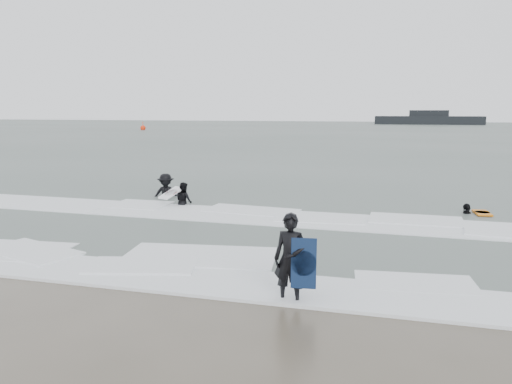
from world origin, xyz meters
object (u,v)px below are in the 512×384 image
(surfer_wading, at_px, (184,206))
(surfer_breaker, at_px, (166,198))
(surfer_right_near, at_px, (467,215))
(buoy, at_px, (143,128))
(vessel_horizon, at_px, (428,119))
(surfer_centre, at_px, (290,303))

(surfer_wading, bearing_deg, surfer_breaker, -7.64)
(surfer_right_near, distance_m, buoy, 83.44)
(surfer_wading, relative_size, vessel_horizon, 0.05)
(surfer_centre, distance_m, vessel_horizon, 131.91)
(surfer_centre, bearing_deg, vessel_horizon, 92.05)
(surfer_centre, xyz_separation_m, surfer_wading, (-6.12, 8.59, 0.00))
(surfer_centre, xyz_separation_m, surfer_breaker, (-7.66, 10.11, 0.00))
(surfer_centre, xyz_separation_m, surfer_right_near, (4.33, 9.89, 0.00))
(surfer_centre, distance_m, surfer_right_near, 10.80)
(surfer_wading, distance_m, buoy, 78.78)
(surfer_centre, bearing_deg, surfer_wading, 131.29)
(surfer_breaker, relative_size, buoy, 1.15)
(surfer_breaker, distance_m, vessel_horizon, 122.60)
(surfer_centre, relative_size, surfer_wading, 1.20)
(surfer_centre, distance_m, buoy, 89.28)
(surfer_breaker, distance_m, surfer_right_near, 11.99)
(surfer_right_near, bearing_deg, surfer_breaker, -52.76)
(surfer_breaker, bearing_deg, surfer_centre, -78.11)
(surfer_centre, relative_size, vessel_horizon, 0.07)
(vessel_horizon, bearing_deg, surfer_breaker, -97.64)
(buoy, xyz_separation_m, vessel_horizon, (54.10, 54.78, 0.97))
(surfer_breaker, bearing_deg, surfer_right_near, -26.28)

